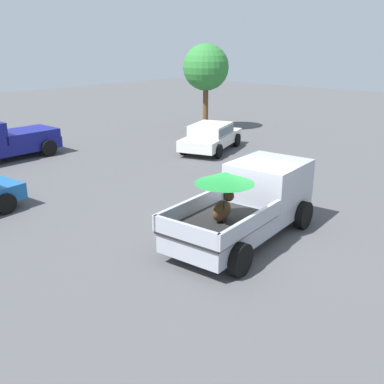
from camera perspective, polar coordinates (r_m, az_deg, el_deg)
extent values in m
plane|color=#4C4C4F|center=(12.55, 6.29, -5.92)|extent=(80.00, 80.00, 0.00)
cylinder|color=black|center=(14.26, 6.62, -1.13)|extent=(0.82, 0.34, 0.80)
cylinder|color=black|center=(13.44, 13.81, -2.81)|extent=(0.82, 0.34, 0.80)
cylinder|color=black|center=(11.58, -2.33, -5.80)|extent=(0.82, 0.34, 0.80)
cylinder|color=black|center=(10.56, 6.01, -8.43)|extent=(0.82, 0.34, 0.80)
cube|color=#9EA3AD|center=(12.32, 6.39, -3.51)|extent=(5.12, 2.17, 0.50)
cube|color=#9EA3AD|center=(13.22, 9.64, 1.52)|extent=(2.24, 2.01, 1.08)
cube|color=#4C606B|center=(14.03, 11.60, 3.25)|extent=(0.19, 1.72, 0.64)
cube|color=black|center=(11.31, 3.43, -3.96)|extent=(2.93, 2.05, 0.06)
cube|color=#9EA3AD|center=(11.72, -0.29, -1.89)|extent=(2.80, 0.31, 0.40)
cube|color=#9EA3AD|center=(10.78, 7.52, -3.93)|extent=(2.80, 0.31, 0.40)
cube|color=#9EA3AD|center=(10.21, -0.79, -5.09)|extent=(0.24, 1.84, 0.40)
ellipsoid|color=#472D19|center=(11.29, 3.78, -2.43)|extent=(0.70, 0.37, 0.52)
sphere|color=#472D19|center=(11.42, 4.65, -0.50)|extent=(0.30, 0.30, 0.28)
cone|color=#472D19|center=(11.41, 4.33, 0.25)|extent=(0.10, 0.10, 0.12)
cone|color=#472D19|center=(11.33, 5.00, 0.09)|extent=(0.10, 0.10, 0.12)
cylinder|color=black|center=(11.04, 4.05, -1.37)|extent=(0.03, 0.03, 1.08)
cone|color=#19722D|center=(10.84, 4.13, 1.81)|extent=(1.56, 1.56, 0.28)
cylinder|color=black|center=(22.34, -17.63, 5.30)|extent=(0.76, 0.26, 0.76)
cylinder|color=black|center=(23.96, -20.03, 5.90)|extent=(0.76, 0.26, 0.76)
cube|color=navy|center=(22.38, -22.44, 5.24)|extent=(4.80, 1.81, 0.50)
cube|color=navy|center=(22.74, -20.34, 6.84)|extent=(2.70, 1.81, 0.40)
cylinder|color=black|center=(24.01, 1.64, 6.93)|extent=(0.70, 0.41, 0.66)
cylinder|color=black|center=(23.42, 5.66, 6.55)|extent=(0.70, 0.41, 0.66)
cylinder|color=black|center=(21.59, -1.07, 5.60)|extent=(0.70, 0.41, 0.66)
cylinder|color=black|center=(20.93, 3.33, 5.16)|extent=(0.70, 0.41, 0.66)
cube|color=silver|center=(22.42, 2.44, 6.65)|extent=(4.63, 2.99, 0.52)
cube|color=silver|center=(22.23, 2.36, 7.86)|extent=(2.49, 2.17, 0.56)
cube|color=#4C606B|center=(22.23, 2.36, 7.86)|extent=(2.46, 2.22, 0.32)
cylinder|color=black|center=(15.31, -22.43, -1.34)|extent=(0.68, 0.28, 0.66)
cylinder|color=brown|center=(27.70, 1.72, 10.67)|extent=(0.32, 0.32, 2.74)
sphere|color=#2D7A33|center=(27.48, 1.77, 15.46)|extent=(2.70, 2.70, 2.70)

